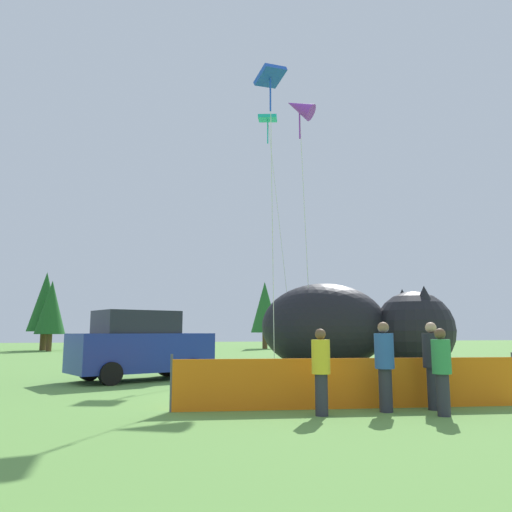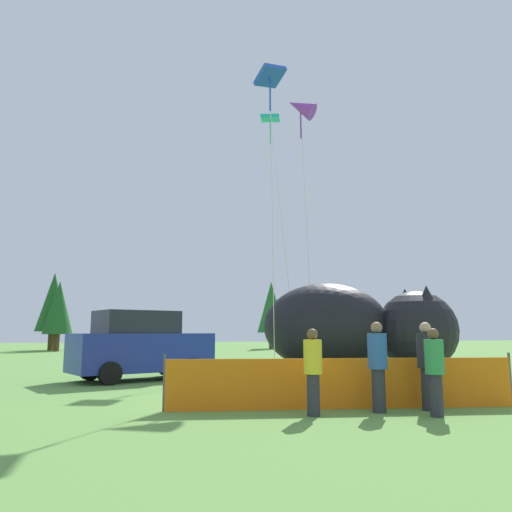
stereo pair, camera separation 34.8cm
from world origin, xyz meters
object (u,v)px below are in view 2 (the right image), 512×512
at_px(spectator_in_white_shirt, 313,368).
at_px(kite_purple_delta, 301,109).
at_px(spectator_in_grey_shirt, 427,362).
at_px(spectator_in_blue_shirt, 435,368).
at_px(spectator_in_red_shirt, 378,362).
at_px(kite_teal_diamond, 271,124).
at_px(parked_car, 141,346).
at_px(inflatable_cat, 353,330).
at_px(folding_chair, 391,374).
at_px(kite_blue_box, 270,83).

relative_size(spectator_in_white_shirt, kite_purple_delta, 0.14).
distance_m(spectator_in_grey_shirt, spectator_in_blue_shirt, 0.74).
height_order(spectator_in_red_shirt, kite_teal_diamond, kite_teal_diamond).
distance_m(parked_car, kite_purple_delta, 11.08).
xyz_separation_m(parked_car, inflatable_cat, (8.21, 1.91, 0.52)).
bearing_deg(spectator_in_red_shirt, folding_chair, 56.77).
relative_size(folding_chair, kite_purple_delta, 0.08).
xyz_separation_m(inflatable_cat, spectator_in_blue_shirt, (-3.04, -10.18, -0.72)).
relative_size(spectator_in_grey_shirt, spectator_in_white_shirt, 1.08).
bearing_deg(kite_purple_delta, kite_blue_box, -132.25).
bearing_deg(kite_blue_box, spectator_in_red_shirt, -87.92).
bearing_deg(spectator_in_white_shirt, folding_chair, 39.93).
distance_m(parked_car, kite_teal_diamond, 13.35).
distance_m(folding_chair, kite_teal_diamond, 15.58).
distance_m(parked_car, kite_blue_box, 10.06).
distance_m(spectator_in_red_shirt, spectator_in_white_shirt, 1.36).
bearing_deg(spectator_in_white_shirt, spectator_in_blue_shirt, -15.77).
xyz_separation_m(kite_blue_box, kite_purple_delta, (1.80, 1.99, 0.13)).
height_order(spectator_in_white_shirt, kite_purple_delta, kite_purple_delta).
bearing_deg(kite_blue_box, spectator_in_white_shirt, -99.08).
xyz_separation_m(folding_chair, spectator_in_white_shirt, (-2.89, -2.42, 0.36)).
bearing_deg(folding_chair, spectator_in_white_shirt, 35.62).
bearing_deg(kite_blue_box, inflatable_cat, 32.76).
bearing_deg(kite_purple_delta, spectator_in_white_shirt, -108.06).
xyz_separation_m(parked_car, spectator_in_white_shirt, (3.03, -7.67, -0.20)).
height_order(spectator_in_red_shirt, spectator_in_white_shirt, spectator_in_red_shirt).
height_order(parked_car, spectator_in_red_shirt, parked_car).
relative_size(inflatable_cat, kite_teal_diamond, 0.65).
relative_size(spectator_in_blue_shirt, kite_blue_box, 0.15).
relative_size(parked_car, kite_purple_delta, 0.43).
xyz_separation_m(spectator_in_blue_shirt, kite_purple_delta, (0.77, 9.55, 9.47)).
relative_size(inflatable_cat, kite_blue_box, 0.72).
relative_size(spectator_in_grey_shirt, spectator_in_red_shirt, 1.00).
bearing_deg(kite_blue_box, kite_teal_diamond, 74.40).
xyz_separation_m(folding_chair, kite_blue_box, (-1.78, 4.53, 9.70)).
relative_size(spectator_in_red_shirt, kite_blue_box, 0.16).
relative_size(spectator_in_grey_shirt, spectator_in_blue_shirt, 1.08).
bearing_deg(inflatable_cat, spectator_in_white_shirt, -96.06).
relative_size(folding_chair, kite_blue_box, 0.08).
bearing_deg(spectator_in_red_shirt, parked_car, 120.05).
bearing_deg(spectator_in_blue_shirt, kite_teal_diamond, 86.90).
bearing_deg(spectator_in_red_shirt, kite_purple_delta, 80.04).
height_order(folding_chair, spectator_in_blue_shirt, spectator_in_blue_shirt).
relative_size(parked_car, kite_blue_box, 0.44).
bearing_deg(spectator_in_blue_shirt, kite_blue_box, 97.82).
bearing_deg(folding_chair, parked_car, -45.87).
xyz_separation_m(spectator_in_white_shirt, kite_blue_box, (1.11, 6.95, 9.34)).
distance_m(spectator_in_red_shirt, spectator_in_blue_shirt, 1.05).
height_order(parked_car, folding_chair, parked_car).
distance_m(spectator_in_grey_shirt, kite_blue_box, 11.61).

